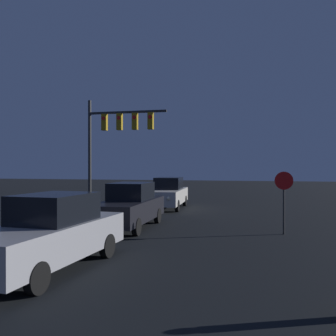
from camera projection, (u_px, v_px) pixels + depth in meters
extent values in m
cube|color=#99999E|center=(49.00, 240.00, 8.57)|extent=(1.91, 4.81, 0.77)
cube|color=black|center=(55.00, 208.00, 8.79)|extent=(1.50, 2.01, 0.66)
cylinder|color=black|center=(37.00, 278.00, 6.95)|extent=(0.22, 0.63, 0.62)
cylinder|color=black|center=(107.00, 246.00, 9.75)|extent=(0.22, 0.63, 0.62)
cylinder|color=black|center=(57.00, 242.00, 10.19)|extent=(0.22, 0.63, 0.62)
cube|color=black|center=(129.00, 210.00, 14.36)|extent=(1.71, 4.75, 0.77)
cube|color=black|center=(131.00, 191.00, 14.59)|extent=(1.42, 1.95, 0.66)
cylinder|color=black|center=(137.00, 227.00, 12.77)|extent=(0.19, 0.62, 0.62)
cylinder|color=black|center=(95.00, 225.00, 13.10)|extent=(0.19, 0.62, 0.62)
cylinder|color=black|center=(158.00, 216.00, 15.63)|extent=(0.19, 0.62, 0.62)
cylinder|color=black|center=(123.00, 215.00, 15.96)|extent=(0.19, 0.62, 0.62)
sphere|color=#F9EFC6|center=(119.00, 217.00, 11.94)|extent=(0.18, 0.18, 0.18)
sphere|color=#F9EFC6|center=(93.00, 216.00, 12.14)|extent=(0.18, 0.18, 0.18)
cube|color=beige|center=(168.00, 196.00, 21.04)|extent=(1.89, 4.81, 0.77)
cube|color=black|center=(169.00, 183.00, 21.27)|extent=(1.50, 2.00, 0.66)
cylinder|color=black|center=(177.00, 206.00, 19.46)|extent=(0.21, 0.63, 0.62)
cylinder|color=black|center=(149.00, 205.00, 19.73)|extent=(0.21, 0.63, 0.62)
cylinder|color=black|center=(185.00, 201.00, 22.35)|extent=(0.21, 0.63, 0.62)
cylinder|color=black|center=(160.00, 200.00, 22.62)|extent=(0.21, 0.63, 0.62)
sphere|color=#F9EFC6|center=(168.00, 198.00, 18.61)|extent=(0.18, 0.18, 0.18)
sphere|color=#F9EFC6|center=(151.00, 198.00, 18.77)|extent=(0.18, 0.18, 0.18)
cylinder|color=#2D2D2D|center=(90.00, 155.00, 20.74)|extent=(0.18, 0.18, 6.03)
cube|color=#2D2D2D|center=(127.00, 112.00, 20.21)|extent=(4.40, 0.12, 0.12)
cube|color=#A57F14|center=(104.00, 122.00, 20.52)|extent=(0.28, 0.28, 0.90)
cylinder|color=red|center=(103.00, 118.00, 20.37)|extent=(0.20, 0.02, 0.20)
cube|color=#A57F14|center=(120.00, 122.00, 20.32)|extent=(0.28, 0.28, 0.90)
cylinder|color=red|center=(119.00, 118.00, 20.17)|extent=(0.20, 0.02, 0.20)
cube|color=#A57F14|center=(135.00, 121.00, 20.11)|extent=(0.28, 0.28, 0.90)
cylinder|color=red|center=(134.00, 117.00, 19.96)|extent=(0.20, 0.02, 0.20)
cube|color=#A57F14|center=(151.00, 121.00, 19.91)|extent=(0.28, 0.28, 0.90)
cylinder|color=red|center=(150.00, 117.00, 19.76)|extent=(0.20, 0.02, 0.20)
cylinder|color=#2D2D2D|center=(284.00, 203.00, 13.05)|extent=(0.07, 0.07, 2.19)
cylinder|color=red|center=(284.00, 181.00, 13.03)|extent=(0.63, 0.03, 0.63)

